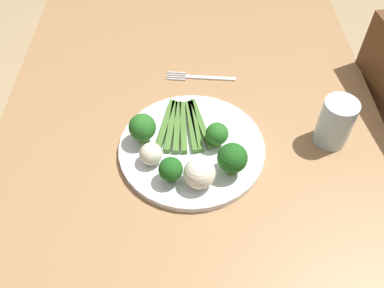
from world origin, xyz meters
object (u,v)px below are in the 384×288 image
cauliflower_mid (151,154)px  broccoli_front_left (232,158)px  broccoli_back_right (171,169)px  broccoli_left (142,128)px  plate (192,148)px  asparagus_bundle (183,125)px  dining_table (191,157)px  fork (200,77)px  cauliflower_outer_edge (199,173)px  water_glass (335,122)px  broccoli_right (217,134)px

cauliflower_mid → broccoli_front_left: bearing=-100.1°
broccoli_back_right → broccoli_left: bearing=30.1°
plate → asparagus_bundle: (0.05, 0.02, 0.01)m
broccoli_left → plate: bearing=-99.2°
dining_table → fork: (0.16, -0.02, 0.11)m
broccoli_left → cauliflower_mid: bearing=-161.2°
cauliflower_outer_edge → asparagus_bundle: bearing=11.9°
cauliflower_outer_edge → water_glass: size_ratio=0.57×
cauliflower_mid → fork: 0.28m
plate → water_glass: water_glass is taller
broccoli_back_right → broccoli_front_left: bearing=-81.3°
cauliflower_outer_edge → broccoli_front_left: bearing=-67.7°
broccoli_front_left → water_glass: size_ratio=0.67×
cauliflower_outer_edge → broccoli_right: bearing=-21.8°
broccoli_back_right → cauliflower_mid: size_ratio=1.24×
broccoli_left → cauliflower_mid: broccoli_left is taller
broccoli_left → cauliflower_outer_edge: bearing=-134.1°
cauliflower_outer_edge → water_glass: water_glass is taller
dining_table → plate: plate is taller
dining_table → broccoli_back_right: (-0.15, 0.04, 0.15)m
asparagus_bundle → broccoli_back_right: broccoli_back_right is taller
dining_table → water_glass: 0.33m
cauliflower_mid → cauliflower_outer_edge: cauliflower_outer_edge is taller
asparagus_bundle → broccoli_left: (-0.03, 0.08, 0.03)m
dining_table → asparagus_bundle: size_ratio=8.66×
dining_table → cauliflower_outer_edge: bearing=-175.5°
asparagus_bundle → cauliflower_mid: size_ratio=3.27×
broccoli_left → broccoli_right: bearing=-95.4°
asparagus_bundle → cauliflower_mid: 0.11m
broccoli_right → fork: 0.23m
fork → water_glass: water_glass is taller
broccoli_right → broccoli_front_left: bearing=-160.3°
broccoli_right → water_glass: bearing=-84.7°
asparagus_bundle → cauliflower_mid: cauliflower_mid is taller
broccoli_left → broccoli_right: 0.15m
broccoli_left → broccoli_front_left: bearing=-115.4°
asparagus_bundle → broccoli_right: (-0.05, -0.07, 0.03)m
plate → asparagus_bundle: bearing=19.3°
broccoli_left → fork: broccoli_left is taller
fork → plate: bearing=89.7°
broccoli_right → dining_table: bearing=37.6°
dining_table → cauliflower_outer_edge: (-0.16, -0.01, 0.15)m
fork → dining_table: bearing=87.2°
broccoli_front_left → water_glass: (0.09, -0.21, -0.00)m
broccoli_right → water_glass: 0.24m
water_glass → dining_table: bearing=81.7°
broccoli_front_left → cauliflower_outer_edge: (-0.03, 0.06, -0.01)m
dining_table → broccoli_right: broccoli_right is taller
cauliflower_outer_edge → fork: size_ratio=0.36×
dining_table → plate: bearing=-179.7°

